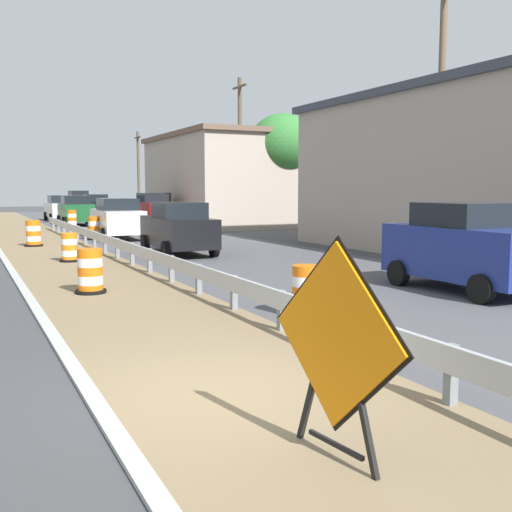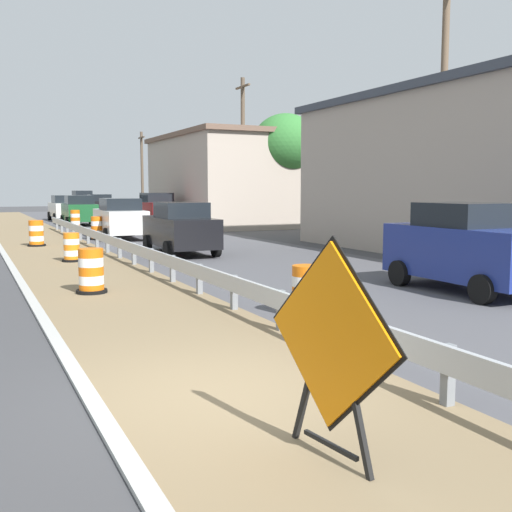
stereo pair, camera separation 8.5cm
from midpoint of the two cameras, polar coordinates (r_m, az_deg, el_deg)
The scene contains 25 objects.
ground_plane at distance 7.36m, azimuth -4.54°, elevation -12.92°, with size 160.00×160.00×0.00m, color #3D3D3F.
median_dirt_strip at distance 7.60m, azimuth 0.02°, elevation -12.24°, with size 3.67×120.00×0.01m, color #7F6B4C.
curb_near_edge at distance 7.02m, azimuth -14.77°, elevation -14.06°, with size 0.20×120.00×0.11m, color #ADADA8.
guardrail_median at distance 10.35m, azimuth 1.85°, elevation -4.26°, with size 0.18×58.01×0.71m.
warning_sign_diamond at distance 5.47m, azimuth 7.07°, elevation -8.09°, with size 0.27×1.76×2.03m.
traffic_barrel_nearest at distance 11.52m, azimuth 4.58°, elevation -3.57°, with size 0.69×0.69×0.98m.
traffic_barrel_close at distance 14.57m, azimuth -15.51°, elevation -1.57°, with size 0.71×0.71×1.04m.
traffic_barrel_mid at distance 21.03m, azimuth -17.28°, elevation 0.65°, with size 0.65×0.65×0.96m.
traffic_barrel_far at distance 27.09m, azimuth -20.32°, elevation 1.90°, with size 0.74×0.74×1.09m.
traffic_barrel_farther at distance 29.60m, azimuth -15.11°, elevation 2.44°, with size 0.65×0.65×1.11m.
traffic_barrel_farthest at distance 38.64m, azimuth -17.01°, elevation 3.26°, with size 0.69×0.69×1.11m.
car_lead_near_lane at distance 47.55m, azimuth -17.99°, elevation 4.32°, with size 2.00×4.79×1.91m.
car_trailing_near_lane at distance 15.07m, azimuth 18.91°, elevation 0.77°, with size 1.95×4.12×2.09m.
car_lead_far_lane at distance 41.44m, azimuth -16.67°, elevation 4.14°, with size 2.15×4.19×1.97m.
car_mid_far_lane at distance 53.31m, azimuth -14.88°, elevation 4.61°, with size 2.28×4.44×1.92m.
car_trailing_far_lane at distance 22.56m, azimuth -7.46°, elevation 2.62°, with size 2.08×4.49×1.92m.
car_distant_a at distance 61.46m, azimuth -16.39°, elevation 4.90°, with size 2.10×4.42×2.21m.
car_distant_b at distance 29.96m, azimuth -13.03°, elevation 3.46°, with size 2.17×4.66×1.95m.
car_distant_c at distance 37.36m, azimuth -9.62°, elevation 4.23°, with size 2.04×4.32×2.16m.
roadside_shop_near at distance 24.58m, azimuth 22.20°, elevation 7.40°, with size 8.85×16.51×6.10m.
roadside_shop_far at distance 40.65m, azimuth -2.21°, elevation 7.16°, with size 9.04×12.40×5.92m.
utility_pole_near at distance 21.84m, azimuth 16.89°, elevation 12.60°, with size 0.24×1.80×9.46m.
utility_pole_mid at distance 35.59m, azimuth -1.59°, elevation 9.77°, with size 0.24×1.80×8.73m.
utility_pole_far at distance 55.61m, azimuth -11.05°, elevation 7.77°, with size 0.24×1.80×7.43m.
tree_roadside at distance 36.74m, azimuth 2.44°, elevation 10.49°, with size 3.95×3.95×6.86m.
Camera 1 is at (-2.57, -6.45, 2.43)m, focal length 42.45 mm.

